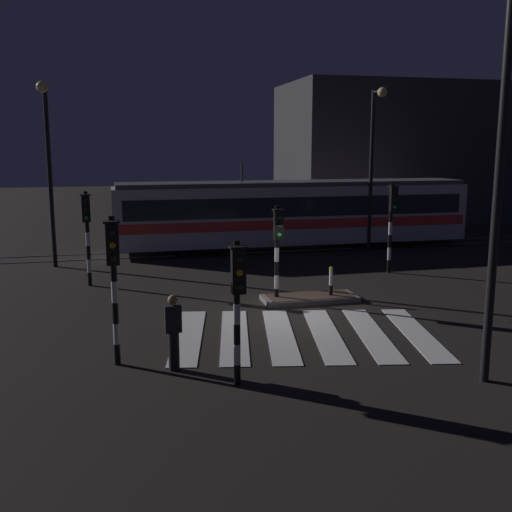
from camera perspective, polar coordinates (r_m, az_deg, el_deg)
The scene contains 17 objects.
ground_plane at distance 17.63m, azimuth 2.50°, elevation -5.61°, with size 120.00×120.00×0.00m, color black.
rail_near at distance 27.28m, azimuth -3.45°, elevation 0.19°, with size 80.00×0.12×0.03m, color #59595E.
rail_far at distance 28.67m, azimuth -3.97°, elevation 0.68°, with size 80.00×0.12×0.03m, color #59595E.
crosswalk_zebra at distance 15.80m, azimuth 4.53°, elevation -7.50°, with size 7.48×5.82×0.02m.
traffic_island at distance 19.17m, azimuth 5.15°, elevation -4.04°, with size 3.03×1.19×0.18m.
traffic_light_median_centre at distance 18.47m, azimuth 2.09°, elevation 1.59°, with size 0.36×0.42×3.08m.
traffic_light_corner_near_left at distance 13.38m, azimuth -13.50°, elevation -1.20°, with size 0.36×0.42×3.39m.
traffic_light_corner_far_left at distance 21.49m, azimuth -15.90°, elevation 2.94°, with size 0.36×0.42×3.35m.
traffic_light_kerb_mid_left at distance 11.97m, azimuth -1.76°, elevation -3.46°, with size 0.36×0.42×3.03m.
traffic_light_corner_far_right at distance 23.48m, azimuth 12.90°, elevation 3.91°, with size 0.36×0.42×3.49m.
street_lamp_trackside_left at distance 25.10m, azimuth -19.32°, elevation 9.30°, with size 0.44×1.21×7.30m.
street_lamp_near_kerb at distance 12.62m, azimuth 23.07°, elevation 9.60°, with size 0.44×1.21×7.76m.
street_lamp_trackside_right at distance 28.26m, azimuth 11.24°, elevation 9.91°, with size 0.44×1.21×7.45m.
tram at distance 28.60m, azimuth 3.66°, elevation 4.17°, with size 17.13×2.58×4.15m.
pedestrian_waiting_at_kerb at distance 13.24m, azimuth -7.92°, elevation -7.22°, with size 0.36×0.24×1.71m.
bollard_island_edge at distance 19.18m, azimuth 7.19°, elevation -2.63°, with size 0.12×0.12×1.11m.
building_backdrop at distance 41.12m, azimuth 14.29°, elevation 9.49°, with size 16.10×8.00×8.80m, color #2D2D33.
Camera 1 is at (-4.75, -16.26, 4.88)m, focal length 41.73 mm.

